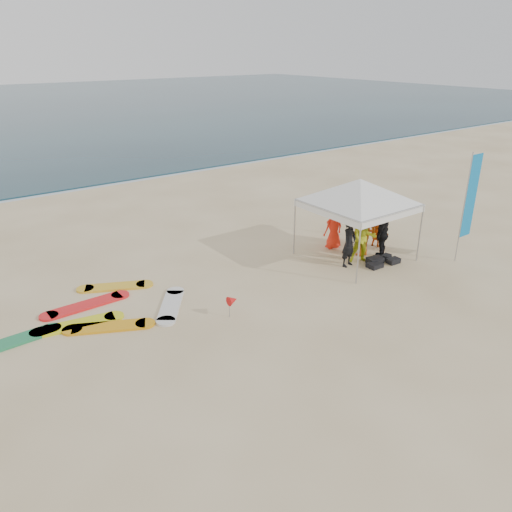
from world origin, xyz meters
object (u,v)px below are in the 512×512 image
at_px(person_seated, 377,234).
at_px(feather_flag, 470,197).
at_px(person_black_a, 349,243).
at_px(person_orange_a, 363,230).
at_px(surfboard_spread, 97,314).
at_px(person_yellow, 363,238).
at_px(canopy_tent, 360,179).
at_px(person_black_b, 382,234).
at_px(marker_pennant, 233,300).
at_px(person_orange_b, 334,228).

distance_m(person_seated, feather_flag, 3.54).
bearing_deg(person_black_a, person_orange_a, 7.86).
distance_m(person_black_a, surfboard_spread, 8.53).
xyz_separation_m(person_seated, surfboard_spread, (-10.52, 1.13, -0.45)).
distance_m(person_yellow, canopy_tent, 2.04).
relative_size(person_black_b, marker_pennant, 2.84).
height_order(person_black_a, person_black_b, person_black_b).
distance_m(person_orange_a, canopy_tent, 1.96).
relative_size(person_black_a, person_orange_b, 1.07).
relative_size(person_yellow, marker_pennant, 2.88).
distance_m(person_yellow, marker_pennant, 5.85).
distance_m(marker_pennant, surfboard_spread, 3.92).
height_order(canopy_tent, feather_flag, feather_flag).
relative_size(person_orange_a, person_orange_b, 1.22).
relative_size(person_black_b, person_seated, 1.88).
xyz_separation_m(person_black_a, person_seated, (2.22, 0.67, -0.36)).
distance_m(canopy_tent, feather_flag, 3.84).
bearing_deg(person_seated, person_yellow, 95.56).
bearing_deg(person_seated, feather_flag, -170.75).
height_order(person_yellow, marker_pennant, person_yellow).
xyz_separation_m(person_yellow, person_orange_a, (0.49, 0.48, 0.05)).
bearing_deg(person_black_b, person_orange_b, -90.42).
height_order(marker_pennant, surfboard_spread, marker_pennant).
relative_size(canopy_tent, surfboard_spread, 0.76).
relative_size(marker_pennant, surfboard_spread, 0.11).
distance_m(person_yellow, person_seated, 1.82).
bearing_deg(surfboard_spread, feather_flag, -17.58).
distance_m(person_black_a, person_orange_a, 1.18).
bearing_deg(person_black_a, person_black_b, -19.19).
distance_m(person_black_a, person_yellow, 0.63).
relative_size(person_black_a, person_orange_a, 0.87).
xyz_separation_m(feather_flag, surfboard_spread, (-11.99, 3.80, -2.26)).
bearing_deg(marker_pennant, person_yellow, 4.55).
bearing_deg(person_black_b, marker_pennant, -20.05).
distance_m(person_seated, canopy_tent, 2.84).
bearing_deg(surfboard_spread, canopy_tent, -8.87).
bearing_deg(person_orange_a, person_yellow, 50.38).
distance_m(person_black_a, person_seated, 2.35).
relative_size(person_yellow, person_black_b, 1.01).
bearing_deg(person_yellow, person_black_a, -154.24).
distance_m(person_orange_a, feather_flag, 3.76).
relative_size(person_seated, canopy_tent, 0.22).
bearing_deg(person_orange_b, person_seated, 156.71).
bearing_deg(canopy_tent, person_orange_a, 0.03).
xyz_separation_m(person_black_a, person_black_b, (1.48, -0.20, 0.06)).
xyz_separation_m(person_black_a, surfboard_spread, (-8.30, 1.80, -0.81)).
xyz_separation_m(canopy_tent, feather_flag, (2.95, -2.39, -0.60)).
height_order(person_black_a, marker_pennant, person_black_a).
distance_m(person_black_b, feather_flag, 3.17).
height_order(person_black_a, person_seated, person_black_a).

